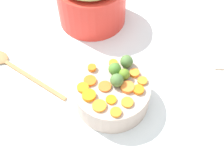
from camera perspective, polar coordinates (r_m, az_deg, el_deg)
tabletop at (r=0.87m, az=0.50°, el=-5.06°), size 2.40×2.40×0.02m
serving_bowl_carrots at (r=0.84m, az=-0.00°, el=-1.95°), size 0.22×0.22×0.08m
metal_pot at (r=1.07m, az=-4.07°, el=15.82°), size 0.25×0.25×0.15m
carrot_slice_0 at (r=0.86m, az=0.25°, el=4.20°), size 0.03×0.03×0.01m
carrot_slice_1 at (r=0.82m, az=-4.38°, el=0.66°), size 0.05×0.05×0.01m
carrot_slice_2 at (r=0.82m, az=6.04°, el=0.62°), size 0.03×0.03×0.01m
carrot_slice_3 at (r=0.79m, az=-4.59°, el=-2.27°), size 0.04×0.04×0.01m
carrot_slice_4 at (r=0.78m, az=-0.18°, el=-3.13°), size 0.04×0.04×0.01m
carrot_slice_5 at (r=0.83m, az=4.49°, el=2.16°), size 0.03×0.03×0.01m
carrot_slice_6 at (r=0.84m, az=-3.99°, el=3.18°), size 0.03×0.03×0.01m
carrot_slice_7 at (r=0.78m, az=3.06°, el=-3.67°), size 0.05×0.05×0.01m
carrot_slice_8 at (r=0.80m, az=3.11°, el=-0.63°), size 0.05×0.05×0.01m
carrot_slice_9 at (r=0.80m, az=-5.78°, el=-0.73°), size 0.04×0.04×0.01m
carrot_slice_10 at (r=0.80m, az=5.27°, el=-1.14°), size 0.04×0.04×0.01m
carrot_slice_11 at (r=0.80m, az=-1.45°, el=-0.53°), size 0.05×0.05×0.01m
carrot_slice_12 at (r=0.76m, az=0.77°, el=-5.63°), size 0.04×0.04×0.01m
carrot_slice_13 at (r=0.77m, az=-2.53°, el=-4.35°), size 0.05×0.05×0.01m
brussels_sprout_0 at (r=0.81m, az=2.44°, el=1.95°), size 0.03×0.03×0.03m
brussels_sprout_1 at (r=0.84m, az=2.92°, el=4.49°), size 0.04×0.04×0.04m
brussels_sprout_2 at (r=0.80m, az=0.98°, el=0.75°), size 0.04×0.04×0.04m
brussels_sprout_3 at (r=0.82m, az=0.55°, el=3.02°), size 0.04×0.04×0.04m
wooden_spoon at (r=1.01m, az=-19.30°, el=3.51°), size 0.33×0.05×0.01m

